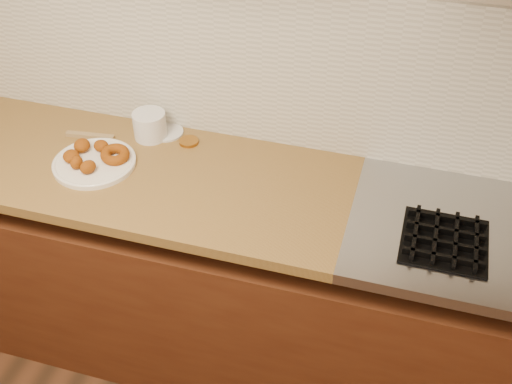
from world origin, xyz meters
TOP-DOWN VIEW (x-y plane):
  - wall_back at (0.00, 2.00)m, footprint 4.00×0.02m
  - base_cabinet at (0.00, 1.69)m, footprint 3.60×0.60m
  - butcher_block at (-0.65, 1.69)m, footprint 2.30×0.62m
  - backsplash at (0.00, 1.99)m, footprint 3.60×0.02m
  - donut_plate at (-0.41, 1.66)m, footprint 0.29×0.29m
  - ring_donut at (-0.34, 1.70)m, footprint 0.15×0.15m
  - fried_dough_chunks at (-0.45, 1.66)m, footprint 0.16×0.20m
  - plastic_tub at (-0.29, 1.88)m, footprint 0.14×0.14m
  - tub_lid at (-0.25, 1.92)m, footprint 0.14×0.14m
  - brass_jar_lid at (-0.14, 1.88)m, footprint 0.09×0.09m
  - wooden_utensil at (-0.51, 1.82)m, footprint 0.19×0.05m

SIDE VIEW (x-z plane):
  - base_cabinet at x=0.00m, z-range 0.00..0.77m
  - butcher_block at x=-0.65m, z-range 0.86..0.90m
  - tub_lid at x=-0.25m, z-range 0.90..0.91m
  - brass_jar_lid at x=-0.14m, z-range 0.90..0.91m
  - wooden_utensil at x=-0.51m, z-range 0.90..0.91m
  - donut_plate at x=-0.41m, z-range 0.90..0.92m
  - ring_donut at x=-0.34m, z-range 0.91..0.96m
  - fried_dough_chunks at x=-0.45m, z-range 0.91..0.96m
  - plastic_tub at x=-0.29m, z-range 0.90..1.00m
  - backsplash at x=0.00m, z-range 0.90..1.50m
  - wall_back at x=0.00m, z-range 0.00..2.70m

